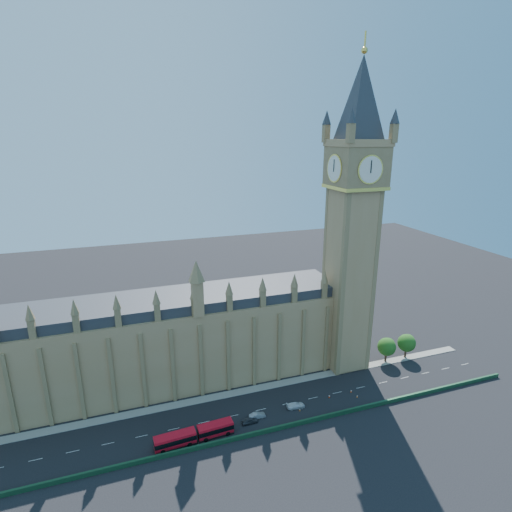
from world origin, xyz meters
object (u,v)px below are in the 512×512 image
object	(u,v)px
car_white	(296,405)
car_grey	(250,421)
car_silver	(257,415)
red_bus	(194,435)

from	to	relation	value
car_white	car_grey	bearing A→B (deg)	101.00
car_silver	car_grey	bearing A→B (deg)	117.87
car_grey	car_white	xyz separation A→B (m)	(14.07, 1.80, -0.00)
red_bus	car_white	world-z (taller)	red_bus
red_bus	car_grey	distance (m)	15.11
red_bus	car_silver	distance (m)	17.83
red_bus	car_white	bearing A→B (deg)	3.63
car_grey	car_white	distance (m)	14.18
car_grey	car_silver	distance (m)	2.88
car_silver	red_bus	bearing A→B (deg)	100.86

